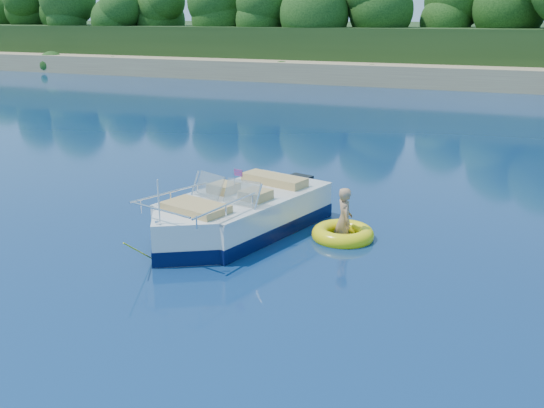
% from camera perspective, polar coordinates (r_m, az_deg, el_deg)
% --- Properties ---
extents(ground, '(160.00, 160.00, 0.00)m').
position_cam_1_polar(ground, '(11.44, -4.31, -8.05)').
color(ground, '#091B3F').
rests_on(ground, ground).
extents(shoreline, '(170.00, 59.00, 6.00)m').
position_cam_1_polar(shoreline, '(73.19, 19.78, 13.25)').
color(shoreline, '#8E7252').
rests_on(shoreline, ground).
extents(treeline, '(150.00, 7.12, 8.19)m').
position_cam_1_polar(treeline, '(50.40, 18.46, 17.20)').
color(treeline, black).
rests_on(treeline, ground).
extents(motorboat, '(3.13, 6.03, 2.04)m').
position_cam_1_polar(motorboat, '(14.12, -3.43, -1.28)').
color(motorboat, white).
rests_on(motorboat, ground).
extents(tow_tube, '(1.71, 1.71, 0.38)m').
position_cam_1_polar(tow_tube, '(13.99, 6.68, -2.84)').
color(tow_tube, '#FFE90E').
rests_on(tow_tube, ground).
extents(boy, '(0.78, 0.93, 1.69)m').
position_cam_1_polar(boy, '(14.10, 6.72, -3.11)').
color(boy, tan).
rests_on(boy, ground).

